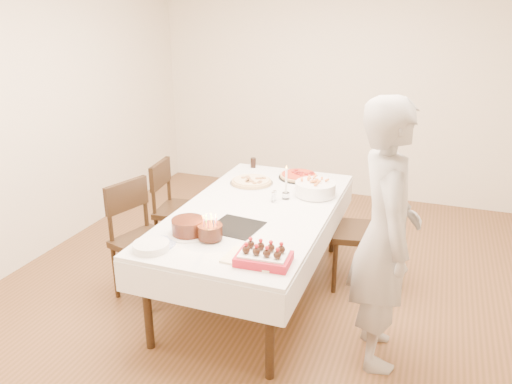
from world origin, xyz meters
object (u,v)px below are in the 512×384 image
(chair_left_dessert, at_px, (147,242))
(pizza_white, at_px, (252,182))
(layer_cake, at_px, (188,227))
(birthday_cake, at_px, (210,227))
(person, at_px, (385,236))
(pizza_pepperoni, at_px, (299,176))
(cola_glass, at_px, (253,163))
(chair_left_savory, at_px, (182,210))
(strawberry_box, at_px, (264,257))
(taper_candle, at_px, (286,182))
(pasta_bowl, at_px, (315,188))
(dining_table, at_px, (256,251))
(chair_right_savory, at_px, (360,232))

(chair_left_dessert, bearing_deg, pizza_white, -106.46)
(layer_cake, distance_m, birthday_cake, 0.18)
(person, height_order, birthday_cake, person)
(pizza_white, distance_m, pizza_pepperoni, 0.46)
(pizza_pepperoni, relative_size, cola_glass, 3.80)
(chair_left_savory, height_order, strawberry_box, chair_left_savory)
(taper_candle, bearing_deg, pizza_white, 148.36)
(pasta_bowl, height_order, birthday_cake, birthday_cake)
(dining_table, relative_size, taper_candle, 7.36)
(chair_left_savory, relative_size, strawberry_box, 2.77)
(chair_right_savory, distance_m, chair_left_savory, 1.63)
(person, relative_size, strawberry_box, 5.29)
(layer_cake, bearing_deg, pizza_white, 88.15)
(chair_right_savory, bearing_deg, dining_table, -161.13)
(chair_right_savory, relative_size, chair_left_savory, 1.03)
(dining_table, height_order, taper_candle, taper_candle)
(pizza_pepperoni, bearing_deg, chair_left_dessert, -127.76)
(strawberry_box, bearing_deg, chair_right_savory, 71.84)
(chair_left_dessert, height_order, person, person)
(taper_candle, height_order, strawberry_box, taper_candle)
(dining_table, height_order, chair_left_savory, chair_left_savory)
(birthday_cake, bearing_deg, pasta_bowl, 66.55)
(chair_left_dessert, height_order, cola_glass, chair_left_dessert)
(chair_right_savory, height_order, pasta_bowl, chair_right_savory)
(pizza_white, bearing_deg, chair_left_dessert, -122.70)
(chair_left_savory, height_order, pasta_bowl, chair_left_savory)
(person, height_order, strawberry_box, person)
(cola_glass, bearing_deg, pasta_bowl, -35.65)
(pasta_bowl, bearing_deg, chair_left_dessert, -145.94)
(layer_cake, bearing_deg, pasta_bowl, 58.69)
(strawberry_box, bearing_deg, chair_left_dessert, 157.71)
(chair_left_savory, xyz_separation_m, strawberry_box, (1.22, -1.19, 0.33))
(pizza_pepperoni, distance_m, cola_glass, 0.53)
(dining_table, height_order, strawberry_box, strawberry_box)
(birthday_cake, height_order, strawberry_box, birthday_cake)
(pizza_pepperoni, distance_m, pasta_bowl, 0.47)
(chair_left_dessert, distance_m, cola_glass, 1.43)
(pizza_white, relative_size, taper_candle, 1.34)
(chair_right_savory, distance_m, birthday_cake, 1.42)
(layer_cake, bearing_deg, chair_right_savory, 45.24)
(chair_left_dessert, xyz_separation_m, birthday_cake, (0.70, -0.29, 0.36))
(person, distance_m, pizza_pepperoni, 1.59)
(dining_table, distance_m, strawberry_box, 0.98)
(pizza_pepperoni, relative_size, taper_candle, 1.27)
(chair_right_savory, xyz_separation_m, taper_candle, (-0.61, -0.15, 0.42))
(pizza_white, xyz_separation_m, taper_candle, (0.40, -0.24, 0.12))
(chair_left_savory, height_order, taper_candle, taper_candle)
(chair_left_dessert, bearing_deg, chair_right_savory, -137.22)
(dining_table, xyz_separation_m, taper_candle, (0.16, 0.29, 0.52))
(person, relative_size, pizza_white, 4.56)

